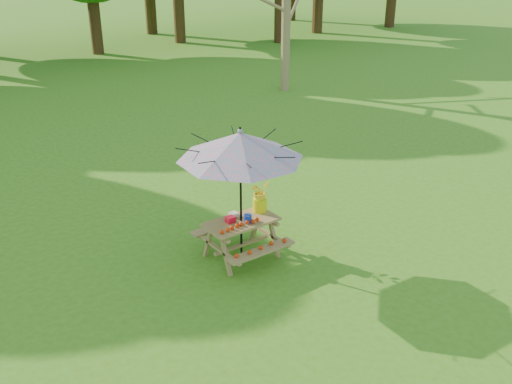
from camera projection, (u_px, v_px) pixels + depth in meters
ground at (388, 363)px, 7.09m from camera, size 120.00×120.00×0.00m
picnic_table at (241, 239)px, 9.37m from camera, size 1.20×1.32×0.67m
patio_umbrella at (240, 146)px, 8.72m from camera, size 2.52×2.52×2.25m
produce_bins at (239, 218)px, 9.21m from camera, size 0.36×0.44×0.13m
tomatoes_row at (240, 225)px, 9.01m from camera, size 0.77×0.13×0.07m
flower_bucket at (260, 195)px, 9.45m from camera, size 0.40×0.38×0.53m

